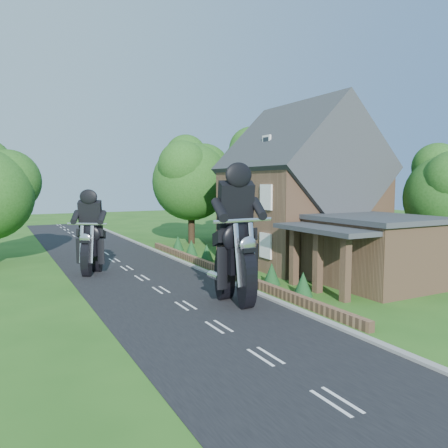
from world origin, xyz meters
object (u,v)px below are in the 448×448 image
garden_wall (222,270)px  motorcycle_follow (92,262)px  house (300,194)px  motorcycle_lead (236,284)px  annex (374,249)px

garden_wall → motorcycle_follow: size_ratio=14.47×
house → motorcycle_follow: (-12.67, 2.17, -3.63)m
motorcycle_follow → house: bearing=-154.0°
house → motorcycle_lead: house is taller
motorcycle_follow → motorcycle_lead: bearing=150.6°
garden_wall → house: (6.19, 1.00, 4.14)m
garden_wall → house: 7.52m
garden_wall → house: house is taller
garden_wall → motorcycle_lead: bearing=-112.2°
annex → garden_wall: bearing=133.8°
annex → motorcycle_lead: (-7.92, 0.05, -0.88)m
garden_wall → annex: annex is taller
garden_wall → motorcycle_lead: 6.25m
house → annex: 7.30m
house → annex: house is taller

